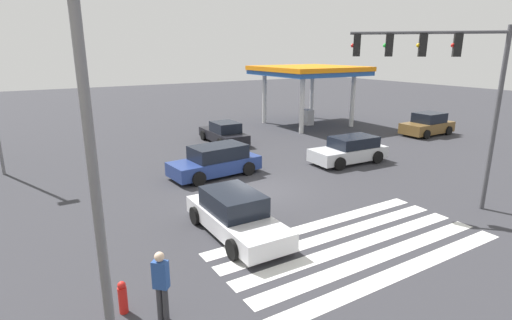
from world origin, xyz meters
TOP-DOWN VIEW (x-y plane):
  - ground_plane at (0.00, 0.00)m, footprint 118.69×118.69m
  - crosswalk_markings at (0.00, -6.33)m, footprint 9.41×4.40m
  - traffic_signal_mast at (5.27, -5.27)m, footprint 4.15×4.15m
  - car_0 at (-0.55, 3.04)m, footprint 4.80×2.42m
  - car_1 at (17.74, 3.83)m, footprint 4.31×2.14m
  - car_2 at (7.08, 1.24)m, footprint 4.57×2.26m
  - car_3 at (3.23, 9.52)m, footprint 2.15×4.75m
  - car_4 at (-2.97, -3.44)m, footprint 2.13×4.91m
  - gas_station_canopy at (12.59, 12.03)m, footprint 7.77×7.77m
  - pedestrian at (-6.72, -6.66)m, footprint 0.41×0.41m
  - street_light_pole_a at (-8.25, -8.80)m, footprint 0.80×0.36m
  - fire_hydrant at (-7.47, -5.88)m, footprint 0.22×0.22m

SIDE VIEW (x-z plane):
  - ground_plane at x=0.00m, z-range 0.00..0.00m
  - crosswalk_markings at x=0.00m, z-range 0.00..0.01m
  - fire_hydrant at x=-7.47m, z-range 0.00..0.86m
  - car_3 at x=3.23m, z-range -0.07..1.43m
  - car_4 at x=-2.97m, z-range -0.06..1.45m
  - car_2 at x=7.08m, z-range -0.02..1.48m
  - car_0 at x=-0.55m, z-range -0.03..1.55m
  - car_1 at x=17.74m, z-range -0.07..1.61m
  - pedestrian at x=-6.72m, z-range 0.12..1.92m
  - gas_station_canopy at x=12.59m, z-range 1.92..6.88m
  - street_light_pole_a at x=-8.25m, z-range 0.78..8.11m
  - traffic_signal_mast at x=5.27m, z-range 1.81..8.99m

